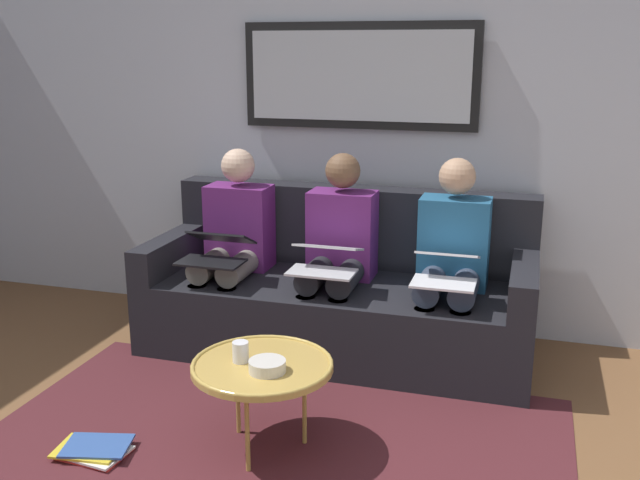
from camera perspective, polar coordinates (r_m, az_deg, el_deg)
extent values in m
cube|color=#B7BCC6|center=(4.47, 3.36, 9.71)|extent=(6.00, 0.12, 2.60)
cube|color=#4C1E23|center=(3.26, -4.47, -16.58)|extent=(2.60, 1.80, 0.01)
cube|color=black|center=(4.20, 1.38, -5.94)|extent=(2.20, 0.90, 0.42)
cube|color=black|center=(4.39, 2.62, 1.13)|extent=(2.20, 0.20, 0.48)
cube|color=black|center=(3.97, 15.93, -3.06)|extent=(0.14, 0.90, 0.20)
cube|color=black|center=(4.47, -11.44, -0.75)|extent=(0.14, 0.90, 0.20)
cube|color=black|center=(4.37, 3.13, 12.87)|extent=(1.42, 0.04, 0.62)
cube|color=#B2B7BC|center=(4.35, 3.05, 12.86)|extent=(1.32, 0.01, 0.52)
cylinder|color=tan|center=(3.13, -4.60, -9.97)|extent=(0.61, 0.61, 0.03)
torus|color=tan|center=(3.12, -4.61, -9.76)|extent=(0.61, 0.61, 0.02)
cylinder|color=#B28E42|center=(3.07, -5.80, -14.78)|extent=(0.02, 0.02, 0.38)
cylinder|color=#B28E42|center=(3.25, -1.24, -12.94)|extent=(0.02, 0.02, 0.38)
cylinder|color=#B28E42|center=(3.35, -6.54, -12.13)|extent=(0.02, 0.02, 0.38)
cylinder|color=silver|center=(3.13, -6.33, -8.81)|extent=(0.07, 0.07, 0.09)
cylinder|color=beige|center=(3.04, -4.21, -9.94)|extent=(0.16, 0.16, 0.05)
cube|color=#235B84|center=(4.04, 10.59, -0.19)|extent=(0.38, 0.22, 0.50)
sphere|color=tan|center=(3.96, 10.84, 4.99)|extent=(0.20, 0.20, 0.20)
cylinder|color=#384256|center=(3.88, 11.43, -3.63)|extent=(0.14, 0.42, 0.14)
cylinder|color=#384256|center=(3.90, 8.80, -3.42)|extent=(0.14, 0.42, 0.14)
cylinder|color=#384256|center=(3.79, 10.90, -8.63)|extent=(0.11, 0.11, 0.42)
cylinder|color=#384256|center=(3.81, 8.18, -8.39)|extent=(0.11, 0.11, 0.42)
cube|color=white|center=(3.67, 9.77, -3.40)|extent=(0.32, 0.22, 0.01)
cube|color=white|center=(3.77, 10.11, -1.17)|extent=(0.32, 0.21, 0.07)
cube|color=#A5C6EA|center=(3.76, 10.11, -1.13)|extent=(0.29, 0.18, 0.06)
cube|color=#66236B|center=(4.15, 1.78, 0.47)|extent=(0.38, 0.22, 0.50)
sphere|color=brown|center=(4.07, 1.83, 5.52)|extent=(0.20, 0.20, 0.20)
cylinder|color=#232328|center=(3.98, 2.23, -2.85)|extent=(0.14, 0.42, 0.14)
cylinder|color=#232328|center=(4.03, -0.25, -2.63)|extent=(0.14, 0.42, 0.14)
cylinder|color=#232328|center=(3.89, 1.41, -7.69)|extent=(0.11, 0.11, 0.42)
cylinder|color=#232328|center=(3.94, -1.14, -7.40)|extent=(0.11, 0.11, 0.42)
cube|color=silver|center=(3.79, 0.13, -2.57)|extent=(0.35, 0.20, 0.01)
cube|color=silver|center=(3.88, 0.66, -0.57)|extent=(0.35, 0.20, 0.06)
cube|color=#A5C6EA|center=(3.87, 0.65, -0.53)|extent=(0.32, 0.17, 0.05)
cube|color=#66236B|center=(4.35, -6.38, 1.08)|extent=(0.38, 0.22, 0.50)
sphere|color=beige|center=(4.28, -6.53, 5.89)|extent=(0.20, 0.20, 0.20)
cylinder|color=gray|center=(4.18, -6.29, -2.07)|extent=(0.14, 0.42, 0.14)
cylinder|color=gray|center=(4.25, -8.53, -1.85)|extent=(0.14, 0.42, 0.14)
cylinder|color=gray|center=(4.09, -7.32, -6.64)|extent=(0.11, 0.11, 0.42)
cylinder|color=gray|center=(4.17, -9.60, -6.34)|extent=(0.11, 0.11, 0.42)
cube|color=black|center=(4.01, -8.67, -1.75)|extent=(0.36, 0.21, 0.01)
cube|color=black|center=(4.12, -7.83, 0.19)|extent=(0.36, 0.20, 0.10)
cube|color=#A5C6EA|center=(4.11, -7.86, 0.24)|extent=(0.32, 0.17, 0.08)
cube|color=red|center=(3.39, -17.46, -15.84)|extent=(0.29, 0.22, 0.01)
cube|color=white|center=(3.39, -17.45, -15.72)|extent=(0.30, 0.23, 0.01)
cube|color=yellow|center=(3.39, -17.84, -15.47)|extent=(0.30, 0.23, 0.01)
cube|color=#33569E|center=(3.38, -17.28, -15.33)|extent=(0.32, 0.26, 0.01)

